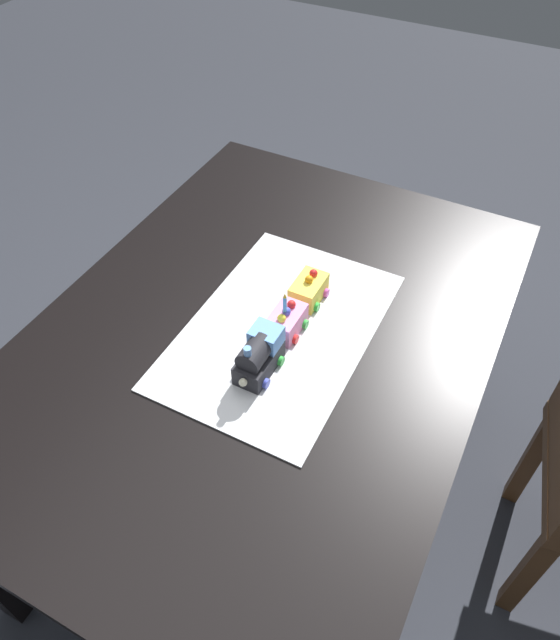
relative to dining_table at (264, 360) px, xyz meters
name	(u,v)px	position (x,y,z in m)	size (l,w,h in m)	color
ground_plane	(268,485)	(0.00, 0.00, -0.63)	(8.00, 8.00, 0.00)	#2D3038
dining_table	(264,360)	(0.00, 0.00, 0.00)	(1.40, 1.00, 0.74)	black
cake_board	(280,329)	(0.02, -0.03, 0.11)	(0.60, 0.40, 0.00)	silver
cake_locomotive	(259,355)	(-0.10, -0.05, 0.16)	(0.14, 0.08, 0.12)	#232328
cake_car_gondola_bubblegum	(286,321)	(0.02, -0.05, 0.14)	(0.10, 0.08, 0.07)	pink
cake_car_tanker_lemon	(309,290)	(0.14, -0.05, 0.14)	(0.10, 0.08, 0.07)	#F4E04C
birthday_candle	(285,303)	(0.02, -0.05, 0.21)	(0.01, 0.01, 0.05)	#4CA5E5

